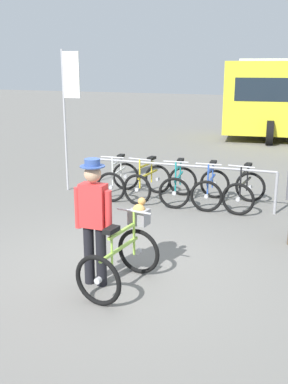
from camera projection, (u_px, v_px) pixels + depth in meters
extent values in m
plane|color=slate|center=(119.00, 268.00, 6.69)|extent=(80.00, 80.00, 0.00)
cylinder|color=#99999E|center=(98.00, 178.00, 10.22)|extent=(0.06, 0.06, 0.85)
cylinder|color=#99999E|center=(276.00, 193.00, 8.97)|extent=(0.06, 0.06, 0.85)
cylinder|color=#99999E|center=(182.00, 165.00, 9.49)|extent=(3.85, 0.20, 0.05)
torus|color=black|center=(126.00, 176.00, 10.75)|extent=(0.66, 0.14, 0.66)
cylinder|color=#B7B7BC|center=(126.00, 176.00, 10.75)|extent=(0.09, 0.07, 0.08)
torus|color=black|center=(111.00, 187.00, 9.80)|extent=(0.66, 0.14, 0.66)
cylinder|color=#B7B7BC|center=(111.00, 187.00, 9.80)|extent=(0.09, 0.07, 0.08)
cube|color=silver|center=(118.00, 172.00, 10.22)|extent=(0.13, 0.92, 0.04)
cube|color=silver|center=(118.00, 162.00, 10.11)|extent=(0.10, 0.61, 0.04)
cylinder|color=silver|center=(121.00, 168.00, 10.37)|extent=(0.03, 0.03, 0.55)
cube|color=black|center=(121.00, 156.00, 10.30)|extent=(0.15, 0.25, 0.06)
cylinder|color=silver|center=(113.00, 172.00, 9.83)|extent=(0.03, 0.03, 0.63)
cylinder|color=#B7B7BC|center=(112.00, 157.00, 9.75)|extent=(0.52, 0.08, 0.03)
torus|color=black|center=(158.00, 179.00, 10.49)|extent=(0.67, 0.15, 0.66)
cylinder|color=#B7B7BC|center=(158.00, 179.00, 10.49)|extent=(0.09, 0.07, 0.08)
torus|color=black|center=(137.00, 190.00, 9.61)|extent=(0.67, 0.15, 0.66)
cylinder|color=#B7B7BC|center=(137.00, 190.00, 9.61)|extent=(0.09, 0.07, 0.08)
cube|color=yellow|center=(148.00, 174.00, 9.99)|extent=(0.11, 0.92, 0.04)
cube|color=yellow|center=(147.00, 165.00, 9.89)|extent=(0.09, 0.61, 0.04)
cylinder|color=yellow|center=(152.00, 170.00, 10.13)|extent=(0.03, 0.03, 0.55)
cube|color=black|center=(152.00, 158.00, 10.06)|extent=(0.14, 0.25, 0.06)
cylinder|color=yellow|center=(140.00, 174.00, 9.63)|extent=(0.03, 0.03, 0.63)
cylinder|color=#B7B7BC|center=(140.00, 159.00, 9.55)|extent=(0.52, 0.07, 0.03)
torus|color=black|center=(182.00, 181.00, 10.30)|extent=(0.66, 0.16, 0.66)
cylinder|color=#B7B7BC|center=(182.00, 181.00, 10.30)|extent=(0.09, 0.07, 0.08)
torus|color=black|center=(174.00, 193.00, 9.35)|extent=(0.66, 0.16, 0.66)
cylinder|color=#B7B7BC|center=(174.00, 193.00, 9.35)|extent=(0.09, 0.07, 0.08)
cube|color=teal|center=(179.00, 177.00, 9.76)|extent=(0.16, 0.91, 0.04)
cube|color=teal|center=(179.00, 167.00, 9.65)|extent=(0.12, 0.61, 0.04)
cylinder|color=teal|center=(180.00, 173.00, 9.92)|extent=(0.03, 0.03, 0.55)
cube|color=black|center=(181.00, 160.00, 9.85)|extent=(0.15, 0.25, 0.06)
cylinder|color=teal|center=(176.00, 177.00, 9.38)|extent=(0.03, 0.03, 0.63)
cylinder|color=#B7B7BC|center=(176.00, 162.00, 9.29)|extent=(0.52, 0.10, 0.03)
torus|color=black|center=(215.00, 184.00, 10.06)|extent=(0.67, 0.14, 0.66)
cylinder|color=#B7B7BC|center=(215.00, 184.00, 10.06)|extent=(0.08, 0.07, 0.08)
torus|color=black|center=(206.00, 196.00, 9.13)|extent=(0.67, 0.14, 0.66)
cylinder|color=#B7B7BC|center=(206.00, 196.00, 9.13)|extent=(0.08, 0.07, 0.08)
cube|color=#2D56B7|center=(211.00, 179.00, 9.53)|extent=(0.10, 0.92, 0.04)
cube|color=#2D56B7|center=(211.00, 169.00, 9.43)|extent=(0.08, 0.61, 0.04)
cylinder|color=#2D56B7|center=(213.00, 175.00, 9.69)|extent=(0.03, 0.03, 0.55)
cube|color=black|center=(213.00, 162.00, 9.62)|extent=(0.14, 0.25, 0.06)
cylinder|color=#2D56B7|center=(208.00, 180.00, 9.16)|extent=(0.03, 0.03, 0.63)
cylinder|color=#B7B7BC|center=(209.00, 164.00, 9.07)|extent=(0.52, 0.06, 0.03)
torus|color=black|center=(250.00, 187.00, 9.81)|extent=(0.66, 0.12, 0.66)
cylinder|color=#B7B7BC|center=(250.00, 187.00, 9.81)|extent=(0.08, 0.07, 0.08)
torus|color=black|center=(238.00, 199.00, 8.93)|extent=(0.66, 0.12, 0.66)
cylinder|color=#B7B7BC|center=(238.00, 199.00, 8.93)|extent=(0.08, 0.07, 0.08)
cube|color=black|center=(245.00, 182.00, 9.31)|extent=(0.10, 0.92, 0.04)
cube|color=black|center=(245.00, 172.00, 9.20)|extent=(0.08, 0.61, 0.04)
cylinder|color=black|center=(247.00, 178.00, 9.45)|extent=(0.03, 0.03, 0.55)
cube|color=black|center=(248.00, 165.00, 9.38)|extent=(0.14, 0.25, 0.06)
cylinder|color=black|center=(240.00, 182.00, 8.95)|extent=(0.03, 0.03, 0.63)
cylinder|color=#B7B7BC|center=(241.00, 166.00, 8.86)|extent=(0.52, 0.06, 0.03)
torus|color=black|center=(98.00, 280.00, 5.56)|extent=(0.66, 0.13, 0.66)
cylinder|color=#B7B7BC|center=(98.00, 280.00, 5.56)|extent=(0.09, 0.07, 0.08)
torus|color=black|center=(138.00, 251.00, 6.43)|extent=(0.66, 0.13, 0.66)
cylinder|color=#B7B7BC|center=(138.00, 251.00, 6.43)|extent=(0.09, 0.07, 0.08)
cube|color=#9ED14C|center=(119.00, 249.00, 5.93)|extent=(0.14, 0.92, 0.04)
cube|color=#9ED14C|center=(121.00, 232.00, 5.92)|extent=(0.10, 0.61, 0.04)
cylinder|color=#9ED14C|center=(112.00, 250.00, 5.76)|extent=(0.03, 0.03, 0.55)
cube|color=black|center=(111.00, 230.00, 5.69)|extent=(0.15, 0.25, 0.06)
cylinder|color=#9ED14C|center=(134.00, 233.00, 6.24)|extent=(0.03, 0.03, 0.63)
cylinder|color=#B7B7BC|center=(134.00, 211.00, 6.15)|extent=(0.52, 0.08, 0.03)
cube|color=gray|center=(139.00, 217.00, 6.31)|extent=(0.28, 0.23, 0.22)
ellipsoid|color=tan|center=(139.00, 210.00, 6.28)|extent=(0.20, 0.18, 0.16)
sphere|color=tan|center=(142.00, 201.00, 6.32)|extent=(0.11, 0.11, 0.11)
cylinder|color=black|center=(101.00, 257.00, 6.06)|extent=(0.14, 0.14, 0.82)
cylinder|color=black|center=(89.00, 255.00, 6.12)|extent=(0.14, 0.14, 0.82)
cube|color=red|center=(94.00, 205.00, 5.90)|extent=(0.34, 0.21, 0.58)
cylinder|color=red|center=(108.00, 211.00, 5.82)|extent=(0.09, 0.09, 0.55)
cylinder|color=red|center=(78.00, 208.00, 5.97)|extent=(0.09, 0.09, 0.55)
sphere|color=tan|center=(93.00, 174.00, 5.79)|extent=(0.22, 0.22, 0.22)
cylinder|color=#334C8C|center=(92.00, 166.00, 5.76)|extent=(0.32, 0.32, 0.02)
cylinder|color=#334C8C|center=(92.00, 162.00, 5.75)|extent=(0.20, 0.20, 0.09)
cylinder|color=black|center=(270.00, 133.00, 16.78)|extent=(0.37, 0.93, 0.90)
cylinder|color=black|center=(269.00, 125.00, 19.12)|extent=(0.37, 0.93, 0.90)
cylinder|color=#B2B2B7|center=(65.00, 122.00, 10.43)|extent=(0.05, 0.05, 3.20)
cube|color=white|center=(71.00, 75.00, 10.07)|extent=(0.40, 0.03, 1.00)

